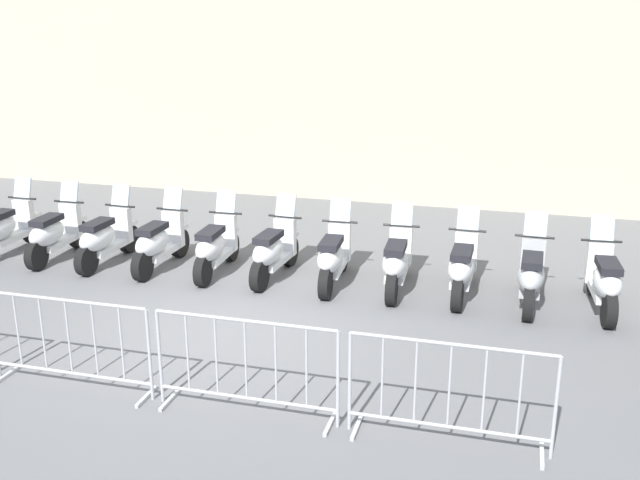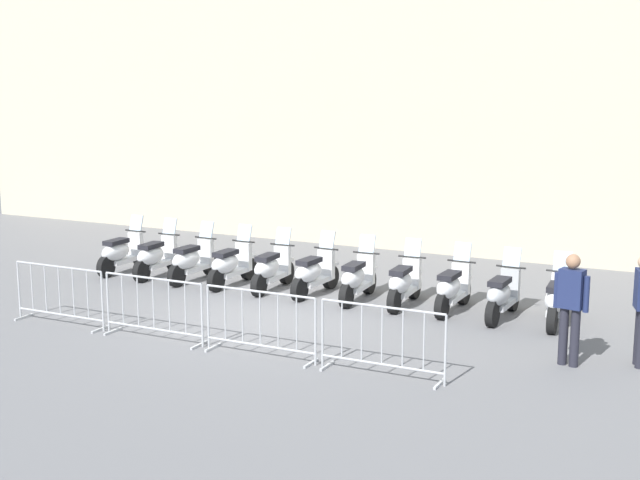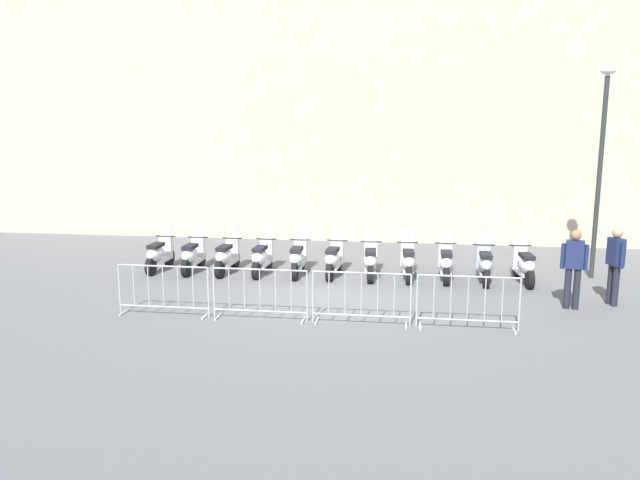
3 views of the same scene
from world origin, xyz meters
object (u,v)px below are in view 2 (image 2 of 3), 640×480
(motorcycle_6, at_px, (357,279))
(barrier_segment_2, at_px, (260,324))
(barrier_segment_0, at_px, (60,296))
(motorcycle_3, at_px, (230,265))
(motorcycle_5, at_px, (313,273))
(motorcycle_1, at_px, (156,257))
(motorcycle_4, at_px, (271,269))
(officer_near_row_end, at_px, (571,303))
(barrier_segment_3, at_px, (382,342))
(motorcycle_0, at_px, (122,253))
(motorcycle_8, at_px, (452,289))
(barrier_segment_1, at_px, (154,309))
(motorcycle_10, at_px, (557,301))
(motorcycle_9, at_px, (502,295))
(motorcycle_7, at_px, (403,284))
(motorcycle_2, at_px, (192,261))

(motorcycle_6, distance_m, barrier_segment_2, 3.83)
(barrier_segment_0, bearing_deg, motorcycle_3, 79.08)
(motorcycle_5, relative_size, barrier_segment_2, 0.88)
(motorcycle_1, bearing_deg, motorcycle_4, 6.57)
(motorcycle_4, xyz_separation_m, barrier_segment_2, (2.37, -3.62, 0.07))
(motorcycle_1, distance_m, officer_near_row_end, 9.54)
(motorcycle_4, distance_m, barrier_segment_3, 5.58)
(barrier_segment_0, bearing_deg, motorcycle_0, 120.35)
(motorcycle_1, height_order, motorcycle_4, same)
(motorcycle_4, bearing_deg, barrier_segment_2, -56.77)
(motorcycle_5, bearing_deg, barrier_segment_2, -69.20)
(motorcycle_6, bearing_deg, motorcycle_5, -176.77)
(motorcycle_8, bearing_deg, motorcycle_1, -173.52)
(motorcycle_0, bearing_deg, motorcycle_5, 6.49)
(motorcycle_5, distance_m, barrier_segment_3, 4.96)
(motorcycle_4, relative_size, barrier_segment_1, 0.88)
(motorcycle_0, relative_size, motorcycle_4, 1.00)
(motorcycle_1, xyz_separation_m, motorcycle_3, (1.92, 0.20, 0.00))
(motorcycle_10, bearing_deg, motorcycle_9, -171.69)
(motorcycle_5, bearing_deg, barrier_segment_0, -122.56)
(motorcycle_10, height_order, barrier_segment_0, motorcycle_10)
(motorcycle_4, relative_size, motorcycle_6, 1.00)
(barrier_segment_3, height_order, officer_near_row_end, officer_near_row_end)
(motorcycle_3, bearing_deg, motorcycle_5, 7.73)
(motorcycle_10, height_order, barrier_segment_1, motorcycle_10)
(motorcycle_9, bearing_deg, barrier_segment_0, -145.40)
(motorcycle_6, distance_m, motorcycle_7, 0.97)
(motorcycle_8, distance_m, barrier_segment_2, 4.31)
(barrier_segment_1, bearing_deg, motorcycle_1, 132.47)
(motorcycle_6, bearing_deg, motorcycle_8, 7.33)
(motorcycle_0, xyz_separation_m, motorcycle_10, (9.60, 1.01, 0.00))
(motorcycle_2, distance_m, motorcycle_9, 6.76)
(barrier_segment_0, xyz_separation_m, barrier_segment_3, (6.14, 0.63, 0.00))
(motorcycle_3, xyz_separation_m, officer_near_row_end, (7.55, -1.33, 0.53))
(motorcycle_3, bearing_deg, motorcycle_6, 6.22)
(motorcycle_4, distance_m, motorcycle_6, 1.93)
(barrier_segment_1, height_order, barrier_segment_3, same)
(motorcycle_1, height_order, motorcycle_9, same)
(motorcycle_2, xyz_separation_m, motorcycle_7, (4.80, 0.56, 0.00))
(motorcycle_4, bearing_deg, motorcycle_9, 5.37)
(motorcycle_10, bearing_deg, barrier_segment_0, -148.21)
(motorcycle_10, height_order, officer_near_row_end, officer_near_row_end)
(motorcycle_5, relative_size, barrier_segment_1, 0.88)
(motorcycle_8, relative_size, barrier_segment_1, 0.88)
(motorcycle_0, relative_size, motorcycle_9, 1.00)
(motorcycle_3, xyz_separation_m, barrier_segment_1, (1.29, -3.70, 0.07))
(barrier_segment_1, bearing_deg, motorcycle_5, 81.11)
(motorcycle_2, xyz_separation_m, motorcycle_3, (0.96, 0.12, 0.00))
(motorcycle_2, distance_m, barrier_segment_1, 4.24)
(motorcycle_1, bearing_deg, barrier_segment_3, -22.89)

